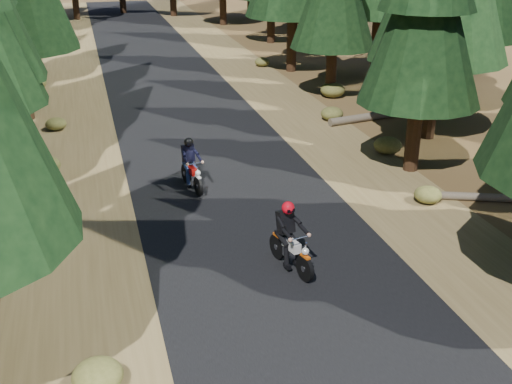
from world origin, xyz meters
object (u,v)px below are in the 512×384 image
log_near (388,114)px  rider_follow (192,173)px  log_far (496,198)px  rider_lead (291,248)px

log_near → rider_follow: 10.65m
log_near → log_far: 8.73m
rider_follow → log_near: bearing=-158.9°
log_near → log_far: log_near is taller
log_far → rider_lead: (-6.99, -2.17, 0.44)m
log_far → rider_lead: rider_lead is taller
log_near → rider_lead: (-7.77, -10.87, 0.40)m
log_far → rider_follow: bearing=179.9°
rider_lead → log_far: bearing=-176.4°
log_far → rider_follow: 8.99m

